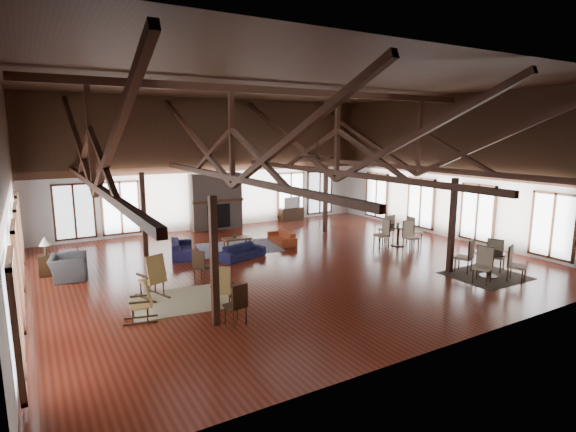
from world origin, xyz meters
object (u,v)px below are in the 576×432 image
sofa_navy_front (243,252)px  sofa_orange (282,237)px  sofa_navy_left (182,248)px  armchair (68,267)px  cafe_table_far (398,232)px  cafe_table_near (490,260)px  tv_console (291,214)px  coffee_table (237,239)px

sofa_navy_front → sofa_orange: same height
sofa_navy_left → sofa_orange: 4.11m
sofa_navy_front → armchair: 5.61m
sofa_navy_left → cafe_table_far: bearing=-94.6°
armchair → cafe_table_near: bearing=-109.3°
sofa_orange → cafe_table_far: cafe_table_far is taller
sofa_orange → sofa_navy_front: bearing=-53.5°
sofa_orange → tv_console: (2.88, 4.13, 0.07)m
sofa_orange → coffee_table: 1.93m
sofa_navy_left → cafe_table_far: size_ratio=0.90×
cafe_table_near → cafe_table_far: cafe_table_far is taller
sofa_navy_front → coffee_table: size_ratio=1.51×
sofa_navy_front → coffee_table: sofa_navy_front is taller
sofa_orange → cafe_table_far: size_ratio=0.79×
cafe_table_far → tv_console: cafe_table_far is taller
sofa_navy_front → sofa_orange: 2.69m
sofa_orange → cafe_table_far: (3.82, -2.67, 0.30)m
sofa_navy_left → cafe_table_far: 8.43m
sofa_navy_left → cafe_table_far: cafe_table_far is taller
sofa_orange → tv_console: 5.03m
armchair → tv_console: (10.81, 4.82, -0.05)m
sofa_navy_front → cafe_table_far: size_ratio=0.79×
coffee_table → armchair: size_ratio=0.99×
sofa_navy_front → cafe_table_far: 6.33m
sofa_orange → cafe_table_near: cafe_table_near is taller
sofa_navy_left → cafe_table_near: (7.53, -7.26, 0.26)m
sofa_orange → armchair: bearing=-77.3°
cafe_table_near → sofa_navy_left: bearing=136.1°
sofa_navy_left → cafe_table_near: cafe_table_near is taller
cafe_table_far → tv_console: (-0.94, 6.80, -0.23)m
armchair → cafe_table_far: (11.75, -1.98, 0.18)m
sofa_navy_front → tv_console: (5.23, 5.43, 0.07)m
sofa_navy_front → cafe_table_near: cafe_table_near is taller
sofa_navy_front → armchair: bearing=156.6°
sofa_navy_left → tv_console: size_ratio=1.51×
coffee_table → tv_console: tv_console is taller
armchair → cafe_table_near: size_ratio=0.54×
armchair → tv_console: armchair is taller
sofa_orange → tv_console: bearing=152.8°
sofa_orange → coffee_table: (-1.92, 0.17, 0.11)m
cafe_table_far → sofa_navy_front: bearing=167.5°
tv_console → cafe_table_near: bearing=-87.2°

